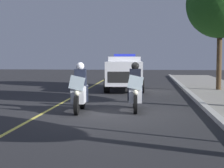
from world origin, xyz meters
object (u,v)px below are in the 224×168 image
at_px(police_motorcycle_lead_right, 135,91).
at_px(tree_far_back, 220,4).
at_px(police_suv, 125,71).
at_px(police_motorcycle_lead_left, 80,92).

bearing_deg(police_motorcycle_lead_right, tree_far_back, 150.80).
relative_size(police_motorcycle_lead_right, police_suv, 0.43).
bearing_deg(police_motorcycle_lead_right, police_suv, -173.74).
bearing_deg(police_motorcycle_lead_left, police_motorcycle_lead_right, 102.97).
xyz_separation_m(police_motorcycle_lead_left, police_motorcycle_lead_right, (-0.44, 1.91, 0.00)).
distance_m(police_suv, tree_far_back, 6.33).
bearing_deg(police_motorcycle_lead_left, tree_far_back, 142.67).
height_order(police_motorcycle_lead_right, tree_far_back, tree_far_back).
bearing_deg(police_suv, police_motorcycle_lead_left, -7.22).
relative_size(police_motorcycle_lead_left, police_suv, 0.43).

